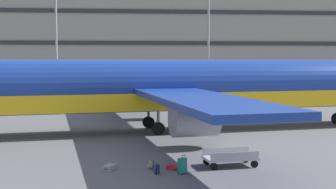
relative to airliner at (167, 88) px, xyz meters
name	(u,v)px	position (x,y,z in m)	size (l,w,h in m)	color
ground_plane	(147,128)	(-1.47, 1.30, -3.18)	(600.00, 600.00, 0.00)	#5B5B60
terminal_structure	(135,44)	(-1.47, 55.57, 5.11)	(151.90, 15.87, 16.59)	gray
airliner	(167,88)	(0.00, 0.00, 0.00)	(43.05, 35.05, 11.03)	navy
light_mast_left	(56,16)	(-14.20, 40.81, 9.02)	(1.80, 0.50, 21.05)	gray
light_mast_center_left	(209,12)	(10.27, 40.81, 9.85)	(1.80, 0.50, 22.66)	gray
suitcase_silver	(173,167)	(-0.75, -11.99, -3.07)	(0.69, 0.79, 0.22)	#B21E23
suitcase_small	(110,167)	(-3.76, -11.92, -3.06)	(0.73, 0.84, 0.25)	gray
suitcase_orange	(182,166)	(-0.40, -12.99, -2.79)	(0.46, 0.45, 0.89)	#147266
backpack_upright	(156,169)	(-1.60, -12.93, -2.94)	(0.38, 0.36, 0.55)	navy
backpack_teal	(150,165)	(-1.82, -11.92, -2.98)	(0.36, 0.39, 0.48)	gray
baggage_cart	(230,158)	(2.13, -11.67, -2.76)	(3.36, 1.67, 0.82)	#B7B7BC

